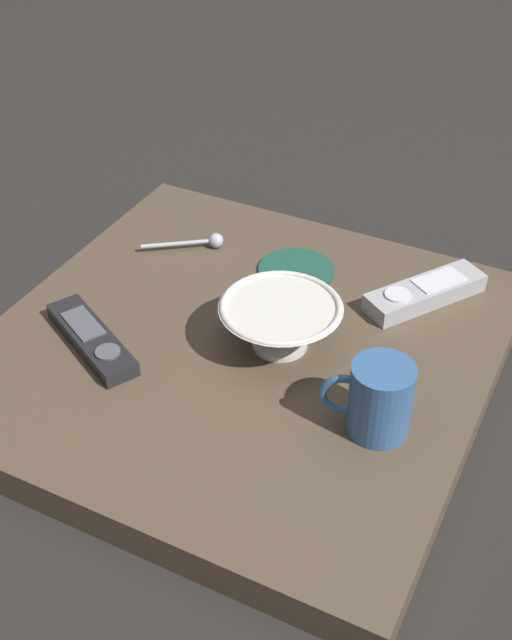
# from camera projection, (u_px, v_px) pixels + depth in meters

# --- Properties ---
(ground_plane) EXTENTS (6.00, 6.00, 0.00)m
(ground_plane) POSITION_uv_depth(u_px,v_px,m) (241.00, 367.00, 1.06)
(ground_plane) COLOR black
(table) EXTENTS (0.61, 0.61, 0.05)m
(table) POSITION_uv_depth(u_px,v_px,m) (241.00, 354.00, 1.04)
(table) COLOR #4C3D2D
(table) RESTS_ON ground
(cereal_bowl) EXTENTS (0.15, 0.15, 0.06)m
(cereal_bowl) POSITION_uv_depth(u_px,v_px,m) (280.00, 322.00, 1.00)
(cereal_bowl) COLOR beige
(cereal_bowl) RESTS_ON table
(coffee_mug) EXTENTS (0.07, 0.10, 0.09)m
(coffee_mug) POSITION_uv_depth(u_px,v_px,m) (378.00, 399.00, 0.88)
(coffee_mug) COLOR #33598C
(coffee_mug) RESTS_ON table
(teaspoon) EXTENTS (0.08, 0.10, 0.02)m
(teaspoon) POSITION_uv_depth(u_px,v_px,m) (206.00, 241.00, 1.19)
(teaspoon) COLOR #A3A5B2
(teaspoon) RESTS_ON table
(tv_remote_near) EXTENTS (0.12, 0.17, 0.02)m
(tv_remote_near) POSITION_uv_depth(u_px,v_px,m) (92.00, 339.00, 1.02)
(tv_remote_near) COLOR black
(tv_remote_near) RESTS_ON table
(tv_remote_far) EXTENTS (0.17, 0.14, 0.03)m
(tv_remote_far) POSITION_uv_depth(u_px,v_px,m) (425.00, 292.00, 1.09)
(tv_remote_far) COLOR #9E9EA3
(tv_remote_far) RESTS_ON table
(drink_coaster) EXTENTS (0.11, 0.11, 0.01)m
(drink_coaster) POSITION_uv_depth(u_px,v_px,m) (297.00, 270.00, 1.15)
(drink_coaster) COLOR #194738
(drink_coaster) RESTS_ON table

